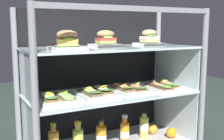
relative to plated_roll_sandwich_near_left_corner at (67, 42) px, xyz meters
name	(u,v)px	position (x,y,z in m)	size (l,w,h in m)	color
case_frame	(103,73)	(0.33, 0.20, -0.23)	(1.19, 0.55, 0.98)	gray
riser_lower_tier	(112,120)	(0.33, 0.07, -0.55)	(1.11, 0.48, 0.36)	silver
shelf_lower_glass	(112,94)	(0.33, 0.07, -0.36)	(1.13, 0.49, 0.01)	silver
riser_upper_tier	(112,71)	(0.33, 0.07, -0.20)	(1.11, 0.48, 0.29)	silver
shelf_upper_glass	(112,48)	(0.33, 0.07, -0.05)	(1.13, 0.49, 0.01)	silver
plated_roll_sandwich_near_left_corner	(67,42)	(0.00, 0.00, 0.00)	(0.19, 0.19, 0.11)	white
plated_roll_sandwich_right_of_center	(106,40)	(0.32, 0.13, 0.00)	(0.19, 0.19, 0.11)	white
plated_roll_sandwich_mid_right	(149,39)	(0.67, 0.12, 0.00)	(0.18, 0.18, 0.11)	white
open_sandwich_tray_center	(56,97)	(-0.06, 0.04, -0.33)	(0.23, 0.31, 0.06)	white
open_sandwich_tray_mid_right	(96,92)	(0.21, 0.06, -0.33)	(0.23, 0.31, 0.06)	white
open_sandwich_tray_mid_left	(129,88)	(0.46, 0.06, -0.33)	(0.23, 0.31, 0.06)	white
open_sandwich_tray_near_right_corner	(163,86)	(0.72, 0.02, -0.33)	(0.23, 0.32, 0.06)	white
juice_bottle_tucked_behind	(101,136)	(0.26, 0.08, -0.65)	(0.07, 0.07, 0.20)	orange
juice_bottle_front_right_end	(125,132)	(0.44, 0.08, -0.65)	(0.07, 0.07, 0.20)	orange
juice_bottle_front_middle	(144,126)	(0.62, 0.09, -0.64)	(0.07, 0.07, 0.20)	#BFC850
orange_fruit_beside_bottles	(153,129)	(0.71, 0.11, -0.69)	(0.07, 0.07, 0.07)	orange
orange_fruit_near_left_post	(171,133)	(0.79, -0.02, -0.69)	(0.08, 0.08, 0.08)	orange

